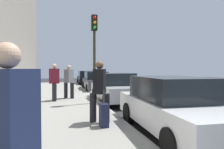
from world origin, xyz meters
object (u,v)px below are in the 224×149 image
pedestrian_grey_coat (69,81)px  pedestrian_black_coat (100,90)px  pedestrian_navy_coat (8,137)px  traffic_light_pole (94,43)px  rolling_suitcase (104,115)px  parked_car_white (174,106)px  parked_car_black (87,78)px  pedestrian_burgundy_coat (54,81)px  parked_car_charcoal (96,81)px  parked_car_silver (116,88)px

pedestrian_grey_coat → pedestrian_black_coat: 5.42m
pedestrian_navy_coat → traffic_light_pole: traffic_light_pole is taller
rolling_suitcase → parked_car_white: bearing=70.2°
pedestrian_black_coat → traffic_light_pole: bearing=173.2°
parked_car_white → traffic_light_pole: bearing=-163.4°
parked_car_black → rolling_suitcase: size_ratio=4.87×
pedestrian_burgundy_coat → parked_car_charcoal: bearing=151.5°
parked_car_silver → traffic_light_pole: bearing=-55.7°
pedestrian_grey_coat → parked_car_black: bearing=168.1°
parked_car_charcoal → parked_car_silver: (5.99, -0.02, -0.00)m
parked_car_silver → rolling_suitcase: (4.79, -1.62, -0.29)m
parked_car_silver → pedestrian_black_coat: (4.29, -1.65, 0.36)m
parked_car_white → pedestrian_black_coat: 2.13m
pedestrian_grey_coat → pedestrian_black_coat: (5.38, 0.66, 0.02)m
pedestrian_grey_coat → pedestrian_burgundy_coat: bearing=-45.3°
parked_car_black → pedestrian_navy_coat: size_ratio=2.65×
pedestrian_grey_coat → pedestrian_navy_coat: pedestrian_navy_coat is taller
pedestrian_grey_coat → pedestrian_navy_coat: size_ratio=0.98×
pedestrian_grey_coat → traffic_light_pole: traffic_light_pole is taller
pedestrian_grey_coat → rolling_suitcase: bearing=6.7°
parked_car_white → pedestrian_burgundy_coat: pedestrian_burgundy_coat is taller
parked_car_white → rolling_suitcase: parked_car_white is taller
parked_car_charcoal → pedestrian_burgundy_coat: pedestrian_burgundy_coat is taller
pedestrian_grey_coat → parked_car_charcoal: bearing=154.6°
parked_car_white → parked_car_silver: bearing=-178.6°
parked_car_white → traffic_light_pole: (-4.58, -1.36, 2.14)m
parked_car_silver → pedestrian_grey_coat: 2.57m
pedestrian_grey_coat → rolling_suitcase: (5.87, 0.68, -0.63)m
parked_car_charcoal → pedestrian_grey_coat: bearing=-25.4°
parked_car_charcoal → traffic_light_pole: size_ratio=1.20×
pedestrian_black_coat → pedestrian_navy_coat: bearing=-21.6°
parked_car_charcoal → pedestrian_black_coat: bearing=-9.2°
pedestrian_grey_coat → rolling_suitcase: 5.95m
parked_car_white → pedestrian_black_coat: size_ratio=2.55×
pedestrian_black_coat → traffic_light_pole: size_ratio=0.45×
parked_car_white → traffic_light_pole: 5.23m
pedestrian_navy_coat → rolling_suitcase: (-3.53, 1.62, -0.65)m
rolling_suitcase → pedestrian_burgundy_coat: bearing=-164.5°
parked_car_white → pedestrian_burgundy_coat: size_ratio=2.52×
parked_car_black → pedestrian_navy_coat: (20.59, -3.30, 0.36)m
pedestrian_black_coat → parked_car_charcoal: bearing=170.8°
parked_car_black → parked_car_charcoal: 6.28m
parked_car_charcoal → pedestrian_burgundy_coat: 6.43m
parked_car_black → parked_car_silver: same height
pedestrian_grey_coat → pedestrian_navy_coat: (9.41, -0.93, 0.02)m
pedestrian_black_coat → rolling_suitcase: bearing=2.7°
rolling_suitcase → pedestrian_grey_coat: bearing=-173.3°
pedestrian_navy_coat → traffic_light_pole: size_ratio=0.45×
parked_car_black → parked_car_charcoal: same height
parked_car_silver → rolling_suitcase: parked_car_silver is taller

